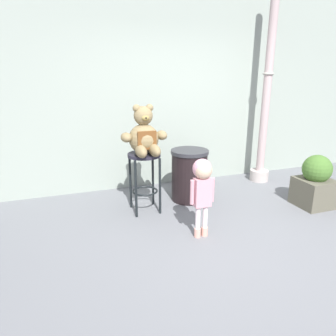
{
  "coord_description": "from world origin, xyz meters",
  "views": [
    {
      "loc": [
        -1.65,
        -2.46,
        1.73
      ],
      "look_at": [
        -0.49,
        0.84,
        0.67
      ],
      "focal_mm": 32.53,
      "sensor_mm": 36.0,
      "label": 1
    }
  ],
  "objects_px": {
    "child_walking": "(202,182)",
    "planter_with_shrub": "(315,183)",
    "teddy_bear": "(144,136)",
    "lamppost": "(265,108)",
    "bar_stool_with_teddy": "(144,170)",
    "trash_bin": "(189,175)"
  },
  "relations": [
    {
      "from": "child_walking",
      "to": "planter_with_shrub",
      "type": "xyz_separation_m",
      "value": [
        1.83,
        0.25,
        -0.32
      ]
    },
    {
      "from": "teddy_bear",
      "to": "lamppost",
      "type": "relative_size",
      "value": 0.2
    },
    {
      "from": "teddy_bear",
      "to": "lamppost",
      "type": "xyz_separation_m",
      "value": [
        2.18,
        0.57,
        0.21
      ]
    },
    {
      "from": "bar_stool_with_teddy",
      "to": "teddy_bear",
      "type": "xyz_separation_m",
      "value": [
        -0.0,
        -0.03,
        0.44
      ]
    },
    {
      "from": "trash_bin",
      "to": "teddy_bear",
      "type": "bearing_deg",
      "value": -164.83
    },
    {
      "from": "lamppost",
      "to": "planter_with_shrub",
      "type": "distance_m",
      "value": 1.46
    },
    {
      "from": "trash_bin",
      "to": "lamppost",
      "type": "distance_m",
      "value": 1.75
    },
    {
      "from": "teddy_bear",
      "to": "planter_with_shrub",
      "type": "height_order",
      "value": "teddy_bear"
    },
    {
      "from": "child_walking",
      "to": "teddy_bear",
      "type": "bearing_deg",
      "value": 23.42
    },
    {
      "from": "planter_with_shrub",
      "to": "child_walking",
      "type": "bearing_deg",
      "value": -172.18
    },
    {
      "from": "teddy_bear",
      "to": "child_walking",
      "type": "distance_m",
      "value": 1.0
    },
    {
      "from": "trash_bin",
      "to": "planter_with_shrub",
      "type": "distance_m",
      "value": 1.72
    },
    {
      "from": "bar_stool_with_teddy",
      "to": "lamppost",
      "type": "bearing_deg",
      "value": 13.87
    },
    {
      "from": "bar_stool_with_teddy",
      "to": "child_walking",
      "type": "relative_size",
      "value": 0.88
    },
    {
      "from": "trash_bin",
      "to": "lamppost",
      "type": "height_order",
      "value": "lamppost"
    },
    {
      "from": "bar_stool_with_teddy",
      "to": "planter_with_shrub",
      "type": "bearing_deg",
      "value": -15.46
    },
    {
      "from": "bar_stool_with_teddy",
      "to": "trash_bin",
      "type": "bearing_deg",
      "value": 12.85
    },
    {
      "from": "bar_stool_with_teddy",
      "to": "teddy_bear",
      "type": "bearing_deg",
      "value": -90.0
    },
    {
      "from": "child_walking",
      "to": "trash_bin",
      "type": "bearing_deg",
      "value": -18.42
    },
    {
      "from": "trash_bin",
      "to": "planter_with_shrub",
      "type": "relative_size",
      "value": 1.02
    },
    {
      "from": "child_walking",
      "to": "planter_with_shrub",
      "type": "relative_size",
      "value": 1.24
    },
    {
      "from": "trash_bin",
      "to": "lamppost",
      "type": "bearing_deg",
      "value": 14.35
    }
  ]
}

